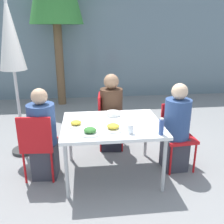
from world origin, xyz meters
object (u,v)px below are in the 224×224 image
at_px(person_far, 111,115).
at_px(salad_bowl, 113,114).
at_px(person_right, 176,130).
at_px(chair_left, 38,142).
at_px(chair_far, 106,117).
at_px(person_left, 43,137).
at_px(drinking_cup, 131,129).
at_px(bottle, 161,127).
at_px(chair_right, 177,131).
at_px(closed_umbrella, 10,41).

bearing_deg(person_far, salad_bowl, 1.95).
distance_m(person_right, salad_bowl, 0.88).
height_order(chair_left, salad_bowl, chair_left).
xyz_separation_m(chair_far, person_far, (0.07, -0.06, 0.05)).
distance_m(chair_far, person_far, 0.11).
distance_m(person_left, person_far, 1.17).
bearing_deg(person_left, drinking_cup, -16.74).
distance_m(bottle, drinking_cup, 0.34).
bearing_deg(person_left, chair_left, -122.06).
xyz_separation_m(chair_right, person_right, (-0.04, -0.08, 0.05)).
distance_m(person_far, bottle, 1.26).
height_order(person_right, drinking_cup, person_right).
distance_m(chair_left, salad_bowl, 1.04).
bearing_deg(drinking_cup, bottle, -11.29).
xyz_separation_m(chair_left, chair_far, (0.93, 0.82, 0.00)).
bearing_deg(person_left, person_right, 4.03).
height_order(chair_right, drinking_cup, chair_right).
xyz_separation_m(person_left, drinking_cup, (1.05, -0.40, 0.22)).
bearing_deg(person_far, bottle, 26.32).
height_order(chair_left, bottle, bottle).
relative_size(chair_far, closed_umbrella, 0.39).
height_order(chair_far, bottle, bottle).
distance_m(chair_right, bottle, 0.74).
bearing_deg(person_far, closed_umbrella, -85.20).
relative_size(chair_far, person_far, 0.73).
relative_size(chair_right, salad_bowl, 4.72).
xyz_separation_m(chair_far, drinking_cup, (0.17, -1.14, 0.26)).
xyz_separation_m(chair_far, closed_umbrella, (-1.31, -0.03, 1.17)).
bearing_deg(chair_right, person_far, -39.72).
relative_size(closed_umbrella, bottle, 11.66).
relative_size(person_left, person_far, 0.97).
xyz_separation_m(chair_left, salad_bowl, (0.97, 0.29, 0.23)).
height_order(chair_left, chair_far, same).
bearing_deg(closed_umbrella, chair_left, -63.90).
relative_size(chair_left, person_right, 0.74).
height_order(chair_far, drinking_cup, chair_far).
relative_size(person_right, closed_umbrella, 0.53).
distance_m(chair_far, closed_umbrella, 1.76).
bearing_deg(chair_far, person_right, 54.95).
bearing_deg(drinking_cup, person_far, 95.17).
distance_m(person_far, closed_umbrella, 1.78).
distance_m(chair_right, chair_far, 1.13).
relative_size(person_right, salad_bowl, 6.42).
height_order(person_left, chair_right, person_left).
bearing_deg(chair_left, drinking_cup, -12.20).
relative_size(chair_left, drinking_cup, 8.37).
bearing_deg(chair_left, chair_right, 8.97).
relative_size(person_right, bottle, 6.16).
xyz_separation_m(person_left, person_right, (1.74, -0.01, 0.01)).
bearing_deg(chair_far, person_left, -43.87).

